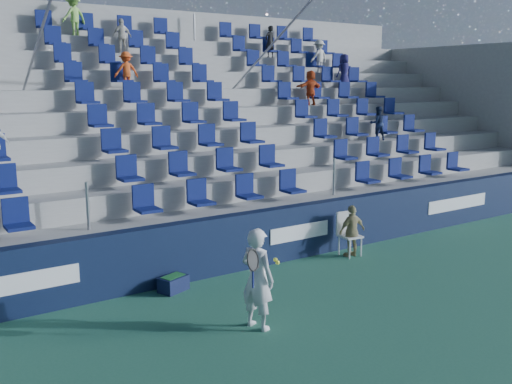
# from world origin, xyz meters

# --- Properties ---
(ground) EXTENTS (70.00, 70.00, 0.00)m
(ground) POSITION_xyz_m (0.00, 0.00, 0.00)
(ground) COLOR #2E6C51
(ground) RESTS_ON ground
(sponsor_wall) EXTENTS (24.00, 0.32, 1.20)m
(sponsor_wall) POSITION_xyz_m (0.00, 3.15, 0.60)
(sponsor_wall) COLOR #0E1936
(sponsor_wall) RESTS_ON ground
(grandstand) EXTENTS (24.00, 8.17, 6.63)m
(grandstand) POSITION_xyz_m (0.00, 8.24, 2.13)
(grandstand) COLOR #A3A39E
(grandstand) RESTS_ON ground
(tennis_player) EXTENTS (0.69, 0.70, 1.66)m
(tennis_player) POSITION_xyz_m (-1.31, 0.50, 0.83)
(tennis_player) COLOR silver
(tennis_player) RESTS_ON ground
(line_judge_chair) EXTENTS (0.48, 0.49, 1.00)m
(line_judge_chair) POSITION_xyz_m (2.61, 2.65, 0.57)
(line_judge_chair) COLOR white
(line_judge_chair) RESTS_ON ground
(line_judge) EXTENTS (0.71, 0.33, 1.18)m
(line_judge) POSITION_xyz_m (2.61, 2.50, 0.59)
(line_judge) COLOR tan
(line_judge) RESTS_ON ground
(ball_bin) EXTENTS (0.62, 0.51, 0.30)m
(ball_bin) POSITION_xyz_m (-1.72, 2.75, 0.16)
(ball_bin) COLOR #0E1535
(ball_bin) RESTS_ON ground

